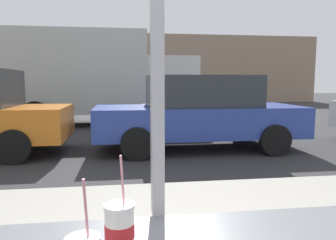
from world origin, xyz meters
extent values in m
plane|color=#2D2D30|center=(0.00, 8.00, 0.00)|extent=(60.00, 60.00, 0.00)
cube|color=#9E998E|center=(0.00, 1.60, 0.07)|extent=(16.00, 2.80, 0.13)
cube|color=#404245|center=(0.00, 0.03, 0.95)|extent=(2.17, 0.02, 0.02)
cube|color=#9E9EA3|center=(0.00, 0.08, 1.71)|extent=(0.05, 0.08, 1.51)
cube|color=gray|center=(0.00, 21.72, 2.39)|extent=(28.00, 1.20, 4.77)
cylinder|color=white|center=(-0.24, -0.42, 1.11)|extent=(0.09, 0.09, 0.01)
cylinder|color=pink|center=(-0.23, -0.43, 1.17)|extent=(0.01, 0.04, 0.20)
cylinder|color=white|center=(-0.15, -0.25, 1.04)|extent=(0.09, 0.09, 0.16)
cylinder|color=red|center=(-0.15, -0.25, 1.05)|extent=(0.09, 0.09, 0.04)
cylinder|color=black|center=(-0.15, -0.25, 1.11)|extent=(0.08, 0.08, 0.01)
cylinder|color=white|center=(-0.15, -0.25, 1.12)|extent=(0.09, 0.09, 0.01)
cylinder|color=pink|center=(-0.14, -0.25, 1.19)|extent=(0.02, 0.03, 0.20)
cylinder|color=black|center=(-2.13, 6.59, 0.32)|extent=(0.64, 0.18, 0.64)
cylinder|color=black|center=(-2.13, 4.86, 0.32)|extent=(0.64, 0.18, 0.64)
cube|color=#283D93|center=(1.50, 5.73, 0.64)|extent=(4.49, 1.78, 0.64)
cube|color=#282D33|center=(1.57, 5.73, 1.30)|extent=(2.34, 1.56, 0.67)
cylinder|color=black|center=(2.90, 6.61, 0.32)|extent=(0.64, 0.18, 0.64)
cylinder|color=black|center=(2.90, 4.84, 0.32)|extent=(0.64, 0.18, 0.64)
cylinder|color=black|center=(0.11, 6.61, 0.32)|extent=(0.64, 0.18, 0.64)
cylinder|color=black|center=(0.11, 4.84, 0.32)|extent=(0.64, 0.18, 0.64)
cube|color=beige|center=(-1.92, 10.27, 1.81)|extent=(5.12, 2.20, 2.71)
cube|color=beige|center=(1.45, 10.27, 1.40)|extent=(1.90, 2.10, 1.90)
cylinder|color=black|center=(1.45, 11.32, 0.45)|extent=(0.90, 0.24, 0.90)
cylinder|color=black|center=(1.45, 9.22, 0.45)|extent=(0.90, 0.24, 0.90)
cylinder|color=black|center=(-2.85, 11.37, 0.45)|extent=(0.90, 0.24, 0.90)
cylinder|color=black|center=(-2.85, 9.17, 0.45)|extent=(0.90, 0.24, 0.90)
camera|label=1|loc=(-0.13, -1.20, 1.50)|focal=34.31mm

